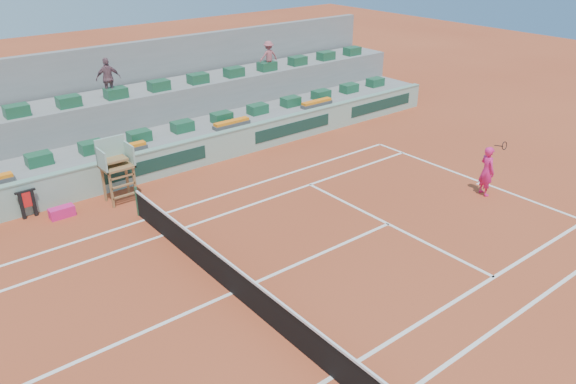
{
  "coord_description": "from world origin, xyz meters",
  "views": [
    {
      "loc": [
        -6.82,
        -11.03,
        9.28
      ],
      "look_at": [
        4.0,
        2.5,
        1.0
      ],
      "focal_mm": 35.0,
      "sensor_mm": 36.0,
      "label": 1
    }
  ],
  "objects": [
    {
      "name": "seating_tier_lower",
      "position": [
        0.0,
        10.7,
        0.6
      ],
      "size": [
        36.0,
        4.0,
        1.2
      ],
      "primitive_type": "cube",
      "color": "gray",
      "rests_on": "ground"
    },
    {
      "name": "advertising_hoarding",
      "position": [
        0.02,
        8.5,
        0.63
      ],
      "size": [
        36.0,
        0.34,
        1.26
      ],
      "color": "#90B5A3",
      "rests_on": "ground"
    },
    {
      "name": "stadium_back_wall",
      "position": [
        0.0,
        13.9,
        2.2
      ],
      "size": [
        36.0,
        0.4,
        4.4
      ],
      "primitive_type": "cube",
      "color": "gray",
      "rests_on": "ground"
    },
    {
      "name": "flower_planters",
      "position": [
        -1.5,
        9.0,
        1.33
      ],
      "size": [
        26.8,
        0.36,
        0.28
      ],
      "color": "#474747",
      "rests_on": "seating_tier_lower"
    },
    {
      "name": "tennis_net",
      "position": [
        0.0,
        0.0,
        0.53
      ],
      "size": [
        0.1,
        11.97,
        1.1
      ],
      "color": "black",
      "rests_on": "ground"
    },
    {
      "name": "tennis_player",
      "position": [
        11.0,
        -0.65,
        0.97
      ],
      "size": [
        0.66,
        0.97,
        2.28
      ],
      "color": "#E71E72",
      "rests_on": "ground"
    },
    {
      "name": "spectator_mid",
      "position": [
        1.8,
        11.8,
        3.46
      ],
      "size": [
        1.07,
        0.61,
        1.72
      ],
      "primitive_type": "imported",
      "rotation": [
        0.0,
        0.0,
        2.94
      ],
      "color": "#7D535D",
      "rests_on": "seating_tier_upper"
    },
    {
      "name": "spectator_right",
      "position": [
        10.04,
        11.62,
        3.34
      ],
      "size": [
        1.02,
        0.68,
        1.48
      ],
      "primitive_type": "imported",
      "rotation": [
        0.0,
        0.0,
        3.0
      ],
      "color": "#A75359",
      "rests_on": "seating_tier_upper"
    },
    {
      "name": "player_bag",
      "position": [
        -2.14,
        7.49,
        0.19
      ],
      "size": [
        0.85,
        0.38,
        0.38
      ],
      "primitive_type": "cube",
      "color": "#E71E72",
      "rests_on": "ground"
    },
    {
      "name": "seating_tier_upper",
      "position": [
        0.0,
        12.3,
        1.3
      ],
      "size": [
        36.0,
        2.4,
        2.6
      ],
      "primitive_type": "cube",
      "color": "gray",
      "rests_on": "ground"
    },
    {
      "name": "court_lines",
      "position": [
        0.0,
        0.0,
        0.01
      ],
      "size": [
        23.89,
        11.09,
        0.01
      ],
      "color": "white",
      "rests_on": "ground"
    },
    {
      "name": "towel_rack",
      "position": [
        -3.03,
        8.18,
        0.6
      ],
      "size": [
        0.69,
        0.11,
        1.03
      ],
      "color": "black",
      "rests_on": "ground"
    },
    {
      "name": "ground",
      "position": [
        0.0,
        0.0,
        0.0
      ],
      "size": [
        90.0,
        90.0,
        0.0
      ],
      "primitive_type": "plane",
      "color": "#9C3A1E",
      "rests_on": "ground"
    },
    {
      "name": "seat_row_upper",
      "position": [
        0.0,
        11.7,
        2.82
      ],
      "size": [
        32.9,
        0.6,
        0.44
      ],
      "color": "#1B5334",
      "rests_on": "seating_tier_upper"
    },
    {
      "name": "umpire_chair",
      "position": [
        0.0,
        7.5,
        1.54
      ],
      "size": [
        1.1,
        0.9,
        2.4
      ],
      "color": "brown",
      "rests_on": "ground"
    },
    {
      "name": "seat_row_lower",
      "position": [
        0.0,
        9.8,
        1.42
      ],
      "size": [
        32.9,
        0.6,
        0.44
      ],
      "color": "#1B5334",
      "rests_on": "seating_tier_lower"
    }
  ]
}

